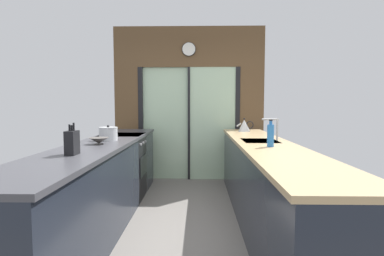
{
  "coord_description": "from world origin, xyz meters",
  "views": [
    {
      "loc": [
        0.17,
        -2.97,
        1.34
      ],
      "look_at": [
        0.09,
        0.83,
        1.05
      ],
      "focal_mm": 28.22,
      "sensor_mm": 36.0,
      "label": 1
    }
  ],
  "objects_px": {
    "mixing_bowl": "(99,141)",
    "knife_block": "(72,142)",
    "soap_bottle": "(271,135)",
    "stock_pot": "(108,134)",
    "oven_range": "(123,167)",
    "kettle": "(244,125)"
  },
  "relations": [
    {
      "from": "oven_range",
      "to": "kettle",
      "type": "xyz_separation_m",
      "value": [
        1.8,
        0.53,
        0.56
      ]
    },
    {
      "from": "stock_pot",
      "to": "kettle",
      "type": "bearing_deg",
      "value": 35.02
    },
    {
      "from": "knife_block",
      "to": "kettle",
      "type": "relative_size",
      "value": 0.99
    },
    {
      "from": "mixing_bowl",
      "to": "stock_pot",
      "type": "xyz_separation_m",
      "value": [
        0.0,
        0.34,
        0.04
      ]
    },
    {
      "from": "mixing_bowl",
      "to": "knife_block",
      "type": "height_order",
      "value": "knife_block"
    },
    {
      "from": "knife_block",
      "to": "oven_range",
      "type": "bearing_deg",
      "value": 90.61
    },
    {
      "from": "oven_range",
      "to": "kettle",
      "type": "bearing_deg",
      "value": 16.36
    },
    {
      "from": "oven_range",
      "to": "knife_block",
      "type": "height_order",
      "value": "knife_block"
    },
    {
      "from": "oven_range",
      "to": "stock_pot",
      "type": "distance_m",
      "value": 0.9
    },
    {
      "from": "oven_range",
      "to": "knife_block",
      "type": "relative_size",
      "value": 3.41
    },
    {
      "from": "mixing_bowl",
      "to": "knife_block",
      "type": "xyz_separation_m",
      "value": [
        0.0,
        -0.68,
        0.07
      ]
    },
    {
      "from": "oven_range",
      "to": "stock_pot",
      "type": "height_order",
      "value": "stock_pot"
    },
    {
      "from": "mixing_bowl",
      "to": "stock_pot",
      "type": "distance_m",
      "value": 0.34
    },
    {
      "from": "soap_bottle",
      "to": "stock_pot",
      "type": "bearing_deg",
      "value": 164.52
    },
    {
      "from": "knife_block",
      "to": "soap_bottle",
      "type": "relative_size",
      "value": 0.99
    },
    {
      "from": "knife_block",
      "to": "stock_pot",
      "type": "bearing_deg",
      "value": 90.0
    },
    {
      "from": "stock_pot",
      "to": "mixing_bowl",
      "type": "bearing_deg",
      "value": -90.0
    },
    {
      "from": "oven_range",
      "to": "soap_bottle",
      "type": "bearing_deg",
      "value": -33.99
    },
    {
      "from": "kettle",
      "to": "soap_bottle",
      "type": "distance_m",
      "value": 1.74
    },
    {
      "from": "mixing_bowl",
      "to": "soap_bottle",
      "type": "relative_size",
      "value": 0.76
    },
    {
      "from": "kettle",
      "to": "soap_bottle",
      "type": "height_order",
      "value": "soap_bottle"
    },
    {
      "from": "oven_range",
      "to": "kettle",
      "type": "height_order",
      "value": "kettle"
    }
  ]
}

